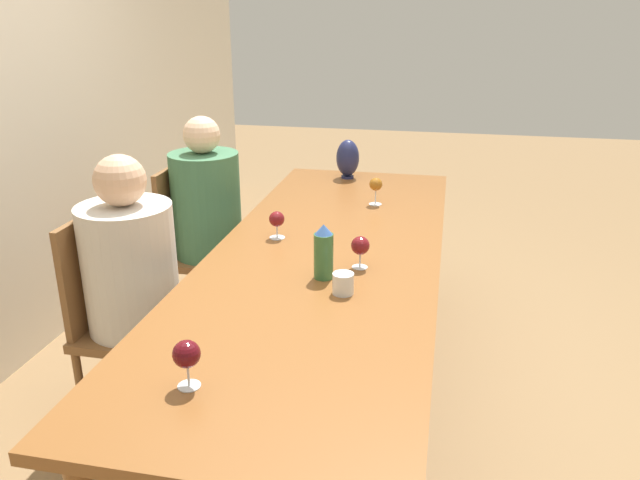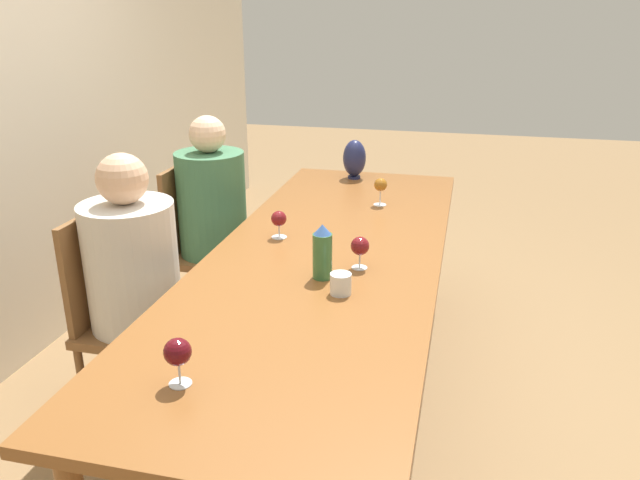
{
  "view_description": "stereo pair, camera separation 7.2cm",
  "coord_description": "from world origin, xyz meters",
  "px_view_note": "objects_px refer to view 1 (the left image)",
  "views": [
    {
      "loc": [
        -2.45,
        -0.48,
        1.77
      ],
      "look_at": [
        -0.11,
        0.0,
        0.88
      ],
      "focal_mm": 35.0,
      "sensor_mm": 36.0,
      "label": 1
    },
    {
      "loc": [
        -2.43,
        -0.56,
        1.77
      ],
      "look_at": [
        -0.11,
        0.0,
        0.88
      ],
      "focal_mm": 35.0,
      "sensor_mm": 36.0,
      "label": 2
    }
  ],
  "objects_px": {
    "person_near": "(136,287)",
    "wine_glass_1": "(187,355)",
    "vase": "(348,158)",
    "wine_glass_0": "(376,185)",
    "chair_far": "(197,245)",
    "chair_near": "(120,315)",
    "person_far": "(210,221)",
    "water_tumbler": "(343,283)",
    "wine_glass_2": "(360,246)",
    "wine_glass_3": "(277,220)",
    "water_bottle": "(324,252)"
  },
  "relations": [
    {
      "from": "person_far",
      "to": "water_bottle",
      "type": "bearing_deg",
      "value": -137.41
    },
    {
      "from": "vase",
      "to": "wine_glass_3",
      "type": "height_order",
      "value": "vase"
    },
    {
      "from": "chair_far",
      "to": "wine_glass_1",
      "type": "bearing_deg",
      "value": -157.81
    },
    {
      "from": "wine_glass_3",
      "to": "chair_near",
      "type": "height_order",
      "value": "chair_near"
    },
    {
      "from": "person_near",
      "to": "water_bottle",
      "type": "bearing_deg",
      "value": -91.77
    },
    {
      "from": "wine_glass_3",
      "to": "chair_near",
      "type": "distance_m",
      "value": 0.81
    },
    {
      "from": "chair_near",
      "to": "person_far",
      "type": "xyz_separation_m",
      "value": [
        0.87,
        -0.09,
        0.15
      ]
    },
    {
      "from": "person_near",
      "to": "wine_glass_1",
      "type": "bearing_deg",
      "value": -143.96
    },
    {
      "from": "vase",
      "to": "wine_glass_0",
      "type": "bearing_deg",
      "value": -155.25
    },
    {
      "from": "wine_glass_1",
      "to": "chair_near",
      "type": "relative_size",
      "value": 0.15
    },
    {
      "from": "person_near",
      "to": "water_tumbler",
      "type": "bearing_deg",
      "value": -99.28
    },
    {
      "from": "water_tumbler",
      "to": "person_near",
      "type": "distance_m",
      "value": 0.95
    },
    {
      "from": "vase",
      "to": "chair_near",
      "type": "distance_m",
      "value": 1.71
    },
    {
      "from": "wine_glass_2",
      "to": "wine_glass_1",
      "type": "bearing_deg",
      "value": 159.76
    },
    {
      "from": "wine_glass_0",
      "to": "chair_near",
      "type": "bearing_deg",
      "value": 134.23
    },
    {
      "from": "wine_glass_2",
      "to": "chair_near",
      "type": "distance_m",
      "value": 1.11
    },
    {
      "from": "wine_glass_1",
      "to": "person_far",
      "type": "height_order",
      "value": "person_far"
    },
    {
      "from": "vase",
      "to": "wine_glass_0",
      "type": "height_order",
      "value": "vase"
    },
    {
      "from": "wine_glass_1",
      "to": "water_bottle",
      "type": "bearing_deg",
      "value": -15.26
    },
    {
      "from": "vase",
      "to": "person_far",
      "type": "distance_m",
      "value": 0.94
    },
    {
      "from": "water_tumbler",
      "to": "person_far",
      "type": "relative_size",
      "value": 0.06
    },
    {
      "from": "water_bottle",
      "to": "water_tumbler",
      "type": "relative_size",
      "value": 2.76
    },
    {
      "from": "wine_glass_0",
      "to": "person_far",
      "type": "height_order",
      "value": "person_far"
    },
    {
      "from": "vase",
      "to": "wine_glass_3",
      "type": "distance_m",
      "value": 1.12
    },
    {
      "from": "chair_far",
      "to": "person_near",
      "type": "distance_m",
      "value": 0.89
    },
    {
      "from": "chair_near",
      "to": "person_far",
      "type": "distance_m",
      "value": 0.89
    },
    {
      "from": "wine_glass_0",
      "to": "wine_glass_1",
      "type": "distance_m",
      "value": 1.83
    },
    {
      "from": "wine_glass_0",
      "to": "person_near",
      "type": "distance_m",
      "value": 1.35
    },
    {
      "from": "water_tumbler",
      "to": "vase",
      "type": "xyz_separation_m",
      "value": [
        1.63,
        0.25,
        0.08
      ]
    },
    {
      "from": "water_tumbler",
      "to": "wine_glass_1",
      "type": "xyz_separation_m",
      "value": [
        -0.68,
        0.32,
        0.06
      ]
    },
    {
      "from": "wine_glass_3",
      "to": "person_near",
      "type": "bearing_deg",
      "value": 124.83
    },
    {
      "from": "chair_near",
      "to": "person_near",
      "type": "xyz_separation_m",
      "value": [
        0.0,
        -0.09,
        0.14
      ]
    },
    {
      "from": "vase",
      "to": "chair_near",
      "type": "relative_size",
      "value": 0.25
    },
    {
      "from": "person_near",
      "to": "wine_glass_2",
      "type": "bearing_deg",
      "value": -83.83
    },
    {
      "from": "wine_glass_1",
      "to": "chair_far",
      "type": "xyz_separation_m",
      "value": [
        1.7,
        0.7,
        -0.37
      ]
    },
    {
      "from": "water_tumbler",
      "to": "water_bottle",
      "type": "bearing_deg",
      "value": 38.23
    },
    {
      "from": "wine_glass_0",
      "to": "vase",
      "type": "bearing_deg",
      "value": 24.75
    },
    {
      "from": "wine_glass_1",
      "to": "person_far",
      "type": "relative_size",
      "value": 0.12
    },
    {
      "from": "water_bottle",
      "to": "wine_glass_2",
      "type": "distance_m",
      "value": 0.18
    },
    {
      "from": "water_tumbler",
      "to": "wine_glass_1",
      "type": "bearing_deg",
      "value": 154.9
    },
    {
      "from": "person_near",
      "to": "vase",
      "type": "bearing_deg",
      "value": -24.37
    },
    {
      "from": "water_tumbler",
      "to": "vase",
      "type": "height_order",
      "value": "vase"
    },
    {
      "from": "wine_glass_1",
      "to": "chair_far",
      "type": "relative_size",
      "value": 0.15
    },
    {
      "from": "chair_near",
      "to": "person_far",
      "type": "bearing_deg",
      "value": -5.83
    },
    {
      "from": "chair_far",
      "to": "vase",
      "type": "bearing_deg",
      "value": -51.39
    },
    {
      "from": "water_bottle",
      "to": "wine_glass_0",
      "type": "height_order",
      "value": "water_bottle"
    },
    {
      "from": "wine_glass_3",
      "to": "chair_far",
      "type": "bearing_deg",
      "value": 50.79
    },
    {
      "from": "water_bottle",
      "to": "wine_glass_0",
      "type": "bearing_deg",
      "value": -4.66
    },
    {
      "from": "water_tumbler",
      "to": "vase",
      "type": "distance_m",
      "value": 1.65
    },
    {
      "from": "water_tumbler",
      "to": "chair_near",
      "type": "relative_size",
      "value": 0.08
    }
  ]
}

